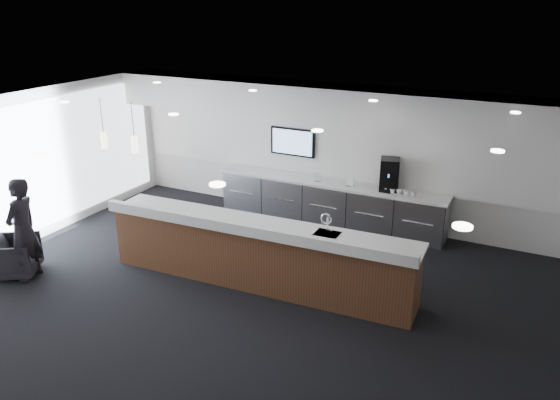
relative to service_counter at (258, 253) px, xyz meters
The scene contains 23 objects.
ground 0.84m from the service_counter, 82.30° to the right, with size 10.00×10.00×0.00m, color black.
ceiling 2.50m from the service_counter, 82.30° to the right, with size 10.00×8.00×0.02m, color black.
back_wall 3.52m from the service_counter, 88.62° to the left, with size 10.00×0.02×3.00m, color white.
left_wall 5.04m from the service_counter, behind, with size 0.02×8.00×3.00m, color white.
soffit_bulkhead 3.60m from the service_counter, 88.40° to the left, with size 10.00×0.90×0.70m, color white.
alcove_panel 3.52m from the service_counter, 88.60° to the left, with size 9.80×0.06×1.40m, color white.
window_blinds_wall 5.00m from the service_counter, behind, with size 0.04×7.36×2.55m, color #A8B4CA.
back_credenza 3.04m from the service_counter, 88.45° to the left, with size 5.06×0.66×0.95m.
wall_tv 3.59m from the service_counter, 105.55° to the left, with size 1.05×0.08×0.62m.
pendant_left 2.87m from the service_counter, behind, with size 0.12×0.12×0.30m, color beige.
pendant_right 3.46m from the service_counter, behind, with size 0.12×0.12×0.30m, color beige.
ceiling_can_lights 2.47m from the service_counter, 82.30° to the right, with size 7.00×5.00×0.02m, color white, non-canonical shape.
service_counter is the anchor object (origin of this frame).
coffee_machine 3.46m from the service_counter, 66.63° to the left, with size 0.47×0.55×0.66m.
info_sign_left 2.99m from the service_counter, 93.12° to the left, with size 0.14×0.02×0.20m, color silver.
info_sign_right 3.05m from the service_counter, 79.02° to the left, with size 0.18×0.02×0.24m, color silver.
armchair 4.35m from the service_counter, 157.62° to the right, with size 0.75×0.77×0.70m, color black.
lounge_guest 4.06m from the service_counter, 156.40° to the right, with size 0.67×0.44×1.84m, color black.
cup_0 3.52m from the service_counter, 57.17° to the left, with size 0.11×0.11×0.10m, color white.
cup_1 3.45m from the service_counter, 59.14° to the left, with size 0.11×0.11×0.10m, color white.
cup_2 3.38m from the service_counter, 61.20° to the left, with size 0.11×0.11×0.10m, color white.
cup_3 3.31m from the service_counter, 63.34° to the left, with size 0.11×0.11×0.10m, color white.
cup_4 3.25m from the service_counter, 65.56° to the left, with size 0.11×0.11×0.10m, color white.
Camera 1 is at (3.98, -6.70, 4.69)m, focal length 35.00 mm.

